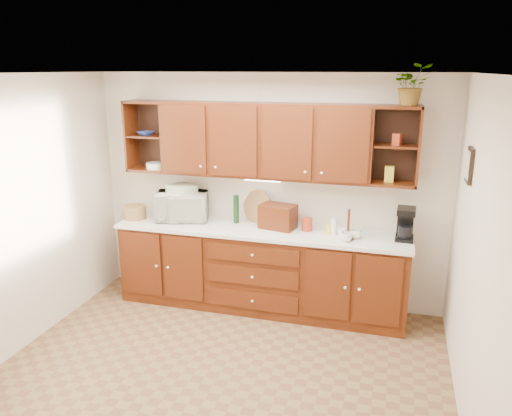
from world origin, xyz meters
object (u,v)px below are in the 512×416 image
Objects in this scene: bread_box at (278,217)px; coffee_maker at (405,224)px; potted_plant at (412,85)px; microwave at (182,206)px.

bread_box is 1.12× the size of coffee_maker.
coffee_maker is at bearing 0.73° from potted_plant.
potted_plant reaches higher than microwave.
bread_box is 1.34m from coffee_maker.
potted_plant is (-0.05, -0.00, 1.38)m from coffee_maker.
coffee_maker reaches higher than bread_box.
potted_plant is at bearing -176.86° from coffee_maker.
potted_plant is at bearing 12.67° from bread_box.
microwave reaches higher than bread_box.
coffee_maker is at bearing -16.43° from microwave.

